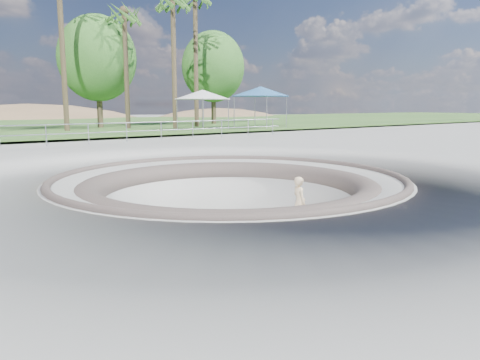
% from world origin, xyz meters
% --- Properties ---
extents(ground, '(180.00, 180.00, 0.00)m').
position_xyz_m(ground, '(0.00, 0.00, 0.00)').
color(ground, gray).
rests_on(ground, ground).
extents(skate_bowl, '(14.00, 14.00, 4.10)m').
position_xyz_m(skate_bowl, '(0.00, 0.00, -1.83)').
color(skate_bowl, gray).
rests_on(skate_bowl, ground).
extents(grass_strip, '(180.00, 36.00, 0.12)m').
position_xyz_m(grass_strip, '(0.00, 34.00, 0.22)').
color(grass_strip, '#315C24').
rests_on(grass_strip, ground).
extents(distant_hills, '(103.20, 45.00, 28.60)m').
position_xyz_m(distant_hills, '(3.78, 57.17, -7.02)').
color(distant_hills, brown).
rests_on(distant_hills, ground).
extents(safety_railing, '(25.00, 0.06, 1.03)m').
position_xyz_m(safety_railing, '(0.00, 12.00, 0.69)').
color(safety_railing, '#94969C').
rests_on(safety_railing, ground).
extents(skateboard, '(0.88, 0.39, 0.09)m').
position_xyz_m(skateboard, '(2.32, -0.57, -1.83)').
color(skateboard, brown).
rests_on(skateboard, ground).
extents(skater, '(0.57, 0.71, 1.69)m').
position_xyz_m(skater, '(2.32, -0.57, -0.97)').
color(skater, beige).
rests_on(skater, skateboard).
extents(canopy_white, '(5.56, 5.56, 2.90)m').
position_xyz_m(canopy_white, '(10.96, 18.77, 2.81)').
color(canopy_white, '#94969C').
rests_on(canopy_white, ground).
extents(canopy_blue, '(6.06, 6.06, 3.22)m').
position_xyz_m(canopy_blue, '(15.88, 18.00, 3.11)').
color(canopy_blue, '#94969C').
rests_on(canopy_blue, ground).
extents(palm_d, '(2.60, 2.60, 9.61)m').
position_xyz_m(palm_d, '(6.94, 23.18, 8.45)').
color(palm_d, brown).
rests_on(palm_d, ground).
extents(palm_e, '(2.60, 2.60, 10.61)m').
position_xyz_m(palm_e, '(9.82, 20.95, 9.38)').
color(palm_e, brown).
rests_on(palm_e, ground).
extents(palm_f, '(2.60, 2.60, 11.58)m').
position_xyz_m(palm_f, '(12.76, 22.58, 10.26)').
color(palm_f, brown).
rests_on(palm_f, ground).
extents(bushy_tree_mid, '(6.13, 5.58, 8.85)m').
position_xyz_m(bushy_tree_mid, '(5.70, 25.73, 5.66)').
color(bushy_tree_mid, brown).
rests_on(bushy_tree_mid, ground).
extents(bushy_tree_right, '(6.05, 5.50, 8.72)m').
position_xyz_m(bushy_tree_right, '(17.07, 26.51, 5.58)').
color(bushy_tree_right, brown).
rests_on(bushy_tree_right, ground).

